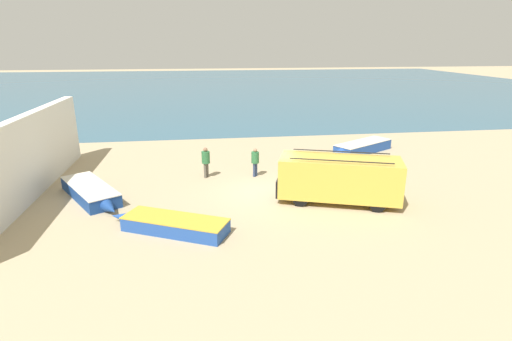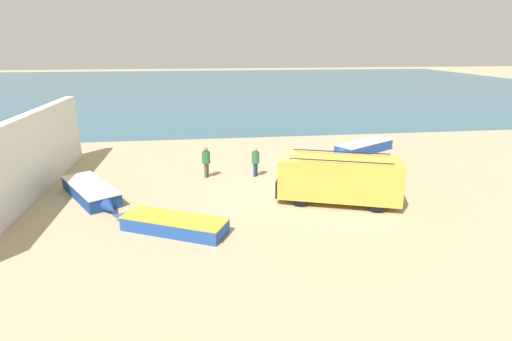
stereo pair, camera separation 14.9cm
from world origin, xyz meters
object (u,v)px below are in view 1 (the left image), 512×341
parked_van (339,178)px  fisherman_1 (255,160)px  fishing_rowboat_0 (171,224)px  fisherman_0 (206,160)px  fishing_rowboat_2 (91,192)px  fishing_rowboat_1 (361,147)px

parked_van → fisherman_1: (-3.25, 4.14, -0.20)m
fishing_rowboat_0 → fisherman_0: bearing=-77.0°
fishing_rowboat_0 → fishing_rowboat_2: (-3.91, 3.97, 0.03)m
parked_van → fisherman_0: size_ratio=3.46×
fishing_rowboat_1 → fishing_rowboat_2: 16.90m
fisherman_1 → fishing_rowboat_0: bearing=100.8°
fisherman_0 → fishing_rowboat_0: bearing=117.8°
fishing_rowboat_2 → parked_van: bearing=48.7°
parked_van → fisherman_0: 7.32m
fishing_rowboat_1 → fisherman_1: fisherman_1 is taller
fishing_rowboat_0 → fisherman_0: fisherman_0 is taller
parked_van → fisherman_1: size_ratio=3.65×
parked_van → fishing_rowboat_2: parked_van is taller
parked_van → fishing_rowboat_0: 7.70m
fisherman_0 → parked_van: bearing=-175.3°
fishing_rowboat_1 → fisherman_0: size_ratio=3.09×
fishing_rowboat_1 → fisherman_1: size_ratio=3.26×
parked_van → fisherman_0: (-5.90, 4.33, -0.15)m
fisherman_0 → fisherman_1: (2.65, -0.19, -0.05)m
parked_van → fishing_rowboat_2: (-11.30, 1.96, -0.84)m
fishing_rowboat_0 → fisherman_0: size_ratio=2.91×
parked_van → fishing_rowboat_0: bearing=34.4°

